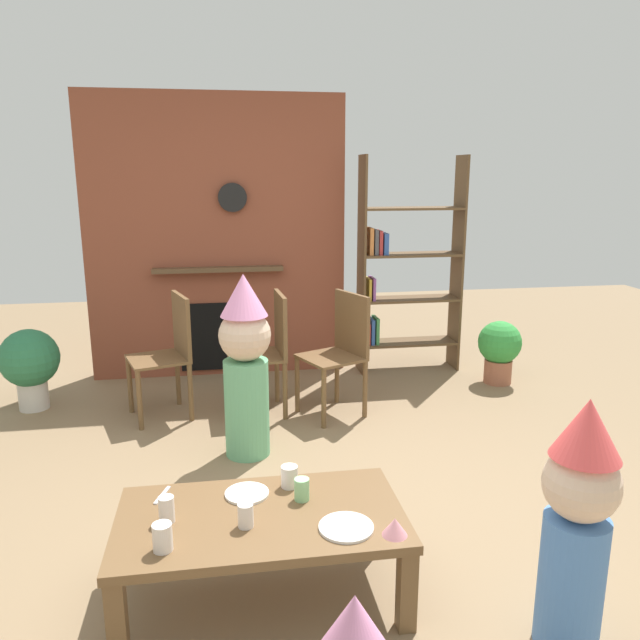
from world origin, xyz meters
name	(u,v)px	position (x,y,z in m)	size (l,w,h in m)	color
ground_plane	(304,524)	(0.00, 0.00, 0.00)	(12.00, 12.00, 0.00)	#846B4C
brick_fireplace_feature	(217,239)	(-0.39, 2.60, 1.19)	(2.20, 0.28, 2.40)	brown
bookshelf	(402,273)	(1.21, 2.40, 0.89)	(0.90, 0.28, 1.90)	brown
coffee_table	(261,527)	(-0.25, -0.53, 0.33)	(1.18, 0.64, 0.39)	brown
paper_cup_near_left	(289,477)	(-0.10, -0.32, 0.44)	(0.07, 0.07, 0.10)	silver
paper_cup_near_right	(162,537)	(-0.62, -0.71, 0.44)	(0.07, 0.07, 0.11)	silver
paper_cup_center	(302,489)	(-0.06, -0.44, 0.44)	(0.06, 0.06, 0.10)	#8CD18C
paper_cup_far_left	(246,515)	(-0.31, -0.60, 0.44)	(0.06, 0.06, 0.10)	silver
paper_cup_far_right	(167,509)	(-0.62, -0.52, 0.44)	(0.06, 0.06, 0.11)	silver
paper_plate_front	(247,493)	(-0.30, -0.36, 0.40)	(0.19, 0.19, 0.01)	white
paper_plate_rear	(346,527)	(0.08, -0.68, 0.40)	(0.22, 0.22, 0.01)	white
birthday_cake_slice	(395,527)	(0.25, -0.76, 0.42)	(0.10, 0.10, 0.07)	pink
table_fork	(162,495)	(-0.66, -0.31, 0.39)	(0.15, 0.02, 0.01)	silver
child_in_pink	(578,520)	(0.88, -0.97, 0.52)	(0.27, 0.27, 0.99)	#4C7FC6
child_by_the_chairs	(246,362)	(-0.24, 0.86, 0.62)	(0.32, 0.32, 1.16)	#66B27F
dining_chair_left	(170,348)	(-0.76, 1.62, 0.51)	(0.50, 0.50, 0.90)	brown
dining_chair_middle	(269,346)	(-0.04, 1.56, 0.51)	(0.43, 0.43, 0.90)	brown
dining_chair_right	(341,346)	(0.48, 1.46, 0.51)	(0.53, 0.53, 0.90)	brown
potted_plant_tall	(499,348)	(1.93, 1.90, 0.31)	(0.36, 0.36, 0.54)	#9E5B42
potted_plant_short	(30,362)	(-1.81, 1.91, 0.37)	(0.44, 0.44, 0.62)	beige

